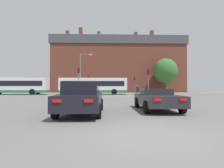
# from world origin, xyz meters

# --- Properties ---
(ground_plane) EXTENTS (400.00, 400.00, 0.00)m
(ground_plane) POSITION_xyz_m (0.00, 0.00, 0.00)
(ground_plane) COLOR #605E5B
(stop_line_strip) EXTENTS (8.03, 0.30, 0.01)m
(stop_line_strip) POSITION_xyz_m (0.00, 21.09, 0.00)
(stop_line_strip) COLOR silver
(stop_line_strip) RESTS_ON ground_plane
(far_pavement) EXTENTS (68.92, 2.50, 0.01)m
(far_pavement) POSITION_xyz_m (0.00, 35.02, 0.01)
(far_pavement) COLOR gray
(far_pavement) RESTS_ON ground_plane
(brick_civic_building) EXTENTS (35.00, 13.86, 17.26)m
(brick_civic_building) POSITION_xyz_m (2.12, 45.23, 7.31)
(brick_civic_building) COLOR brown
(brick_civic_building) RESTS_ON ground_plane
(car_saloon_left) EXTENTS (2.00, 4.50, 1.55)m
(car_saloon_left) POSITION_xyz_m (-2.21, 3.86, 0.78)
(car_saloon_left) COLOR black
(car_saloon_left) RESTS_ON ground_plane
(car_roadster_right) EXTENTS (2.01, 4.29, 1.20)m
(car_roadster_right) POSITION_xyz_m (1.84, 5.08, 0.63)
(car_roadster_right) COLOR #232328
(car_roadster_right) RESTS_ON ground_plane
(bus_crossing_lead) EXTENTS (11.89, 2.68, 2.94)m
(bus_crossing_lead) POSITION_xyz_m (-3.39, 26.70, 1.57)
(bus_crossing_lead) COLOR silver
(bus_crossing_lead) RESTS_ON ground_plane
(bus_crossing_trailing) EXTENTS (11.34, 2.73, 2.97)m
(bus_crossing_trailing) POSITION_xyz_m (-17.25, 26.71, 1.59)
(bus_crossing_trailing) COLOR silver
(bus_crossing_trailing) RESTS_ON ground_plane
(traffic_light_near_right) EXTENTS (0.26, 0.31, 4.07)m
(traffic_light_near_right) POSITION_xyz_m (5.45, 22.05, 2.75)
(traffic_light_near_right) COLOR slate
(traffic_light_near_right) RESTS_ON ground_plane
(traffic_light_far_left) EXTENTS (0.26, 0.31, 4.14)m
(traffic_light_far_left) POSITION_xyz_m (-5.09, 34.72, 2.79)
(traffic_light_far_left) COLOR slate
(traffic_light_far_left) RESTS_ON ground_plane
(traffic_light_far_right) EXTENTS (0.26, 0.31, 3.68)m
(traffic_light_far_right) POSITION_xyz_m (5.33, 34.44, 2.50)
(traffic_light_far_right) COLOR slate
(traffic_light_far_right) RESTS_ON ground_plane
(traffic_light_near_left) EXTENTS (0.26, 0.31, 4.28)m
(traffic_light_near_left) POSITION_xyz_m (-5.29, 21.82, 2.87)
(traffic_light_near_left) COLOR slate
(traffic_light_near_left) RESTS_ON ground_plane
(street_lamp_junction) EXTENTS (2.22, 0.36, 7.45)m
(street_lamp_junction) POSITION_xyz_m (-5.43, 26.86, 4.54)
(street_lamp_junction) COLOR slate
(street_lamp_junction) RESTS_ON ground_plane
(pedestrian_waiting) EXTENTS (0.39, 0.46, 1.56)m
(pedestrian_waiting) POSITION_xyz_m (6.54, 35.80, 0.90)
(pedestrian_waiting) COLOR black
(pedestrian_waiting) RESTS_ON ground_plane
(pedestrian_walking_east) EXTENTS (0.43, 0.28, 1.80)m
(pedestrian_walking_east) POSITION_xyz_m (6.05, 35.56, 1.06)
(pedestrian_walking_east) COLOR black
(pedestrian_walking_east) RESTS_ON ground_plane
(pedestrian_walking_west) EXTENTS (0.45, 0.35, 1.73)m
(pedestrian_walking_west) POSITION_xyz_m (2.89, 34.39, 1.02)
(pedestrian_walking_west) COLOR brown
(pedestrian_walking_west) RESTS_ON ground_plane
(tree_by_building) EXTENTS (5.55, 5.55, 8.06)m
(tree_by_building) POSITION_xyz_m (12.74, 35.66, 5.13)
(tree_by_building) COLOR #4C3823
(tree_by_building) RESTS_ON ground_plane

